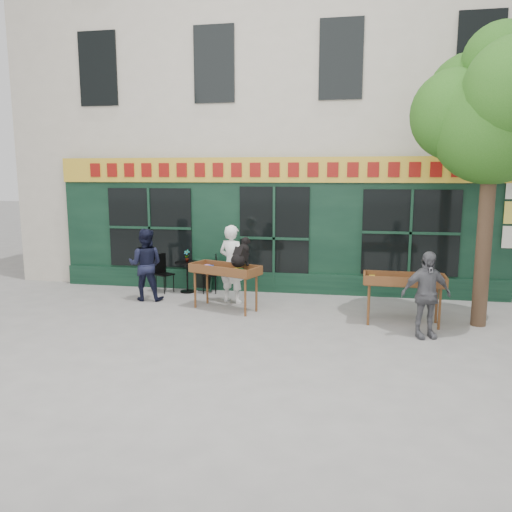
{
  "coord_description": "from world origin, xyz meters",
  "views": [
    {
      "loc": [
        1.74,
        -9.65,
        2.89
      ],
      "look_at": [
        -0.12,
        0.5,
        1.2
      ],
      "focal_mm": 35.0,
      "sensor_mm": 36.0,
      "label": 1
    }
  ],
  "objects_px": {
    "dog": "(240,251)",
    "man_right": "(426,295)",
    "woman": "(232,264)",
    "book_cart_center": "(225,272)",
    "book_cart_right": "(404,283)",
    "man_left": "(146,265)",
    "bistro_table": "(187,271)"
  },
  "relations": [
    {
      "from": "man_left",
      "to": "dog",
      "type": "bearing_deg",
      "value": 160.95
    },
    {
      "from": "book_cart_center",
      "to": "man_left",
      "type": "height_order",
      "value": "man_left"
    },
    {
      "from": "book_cart_center",
      "to": "book_cart_right",
      "type": "xyz_separation_m",
      "value": [
        3.65,
        -0.41,
        0.0
      ]
    },
    {
      "from": "woman",
      "to": "man_right",
      "type": "bearing_deg",
      "value": 176.31
    },
    {
      "from": "dog",
      "to": "man_right",
      "type": "bearing_deg",
      "value": 3.78
    },
    {
      "from": "man_right",
      "to": "woman",
      "type": "bearing_deg",
      "value": 137.63
    },
    {
      "from": "dog",
      "to": "book_cart_center",
      "type": "bearing_deg",
      "value": -167.18
    },
    {
      "from": "book_cart_center",
      "to": "man_right",
      "type": "xyz_separation_m",
      "value": [
        3.95,
        -1.16,
        -0.04
      ]
    },
    {
      "from": "man_right",
      "to": "bistro_table",
      "type": "bearing_deg",
      "value": 136.36
    },
    {
      "from": "dog",
      "to": "book_cart_right",
      "type": "height_order",
      "value": "dog"
    },
    {
      "from": "woman",
      "to": "bistro_table",
      "type": "distance_m",
      "value": 1.55
    },
    {
      "from": "woman",
      "to": "man_right",
      "type": "xyz_separation_m",
      "value": [
        3.95,
        -1.81,
        -0.11
      ]
    },
    {
      "from": "book_cart_center",
      "to": "bistro_table",
      "type": "height_order",
      "value": "book_cart_center"
    },
    {
      "from": "bistro_table",
      "to": "woman",
      "type": "bearing_deg",
      "value": -29.6
    },
    {
      "from": "book_cart_right",
      "to": "man_left",
      "type": "relative_size",
      "value": 0.91
    },
    {
      "from": "book_cart_center",
      "to": "book_cart_right",
      "type": "distance_m",
      "value": 3.68
    },
    {
      "from": "bistro_table",
      "to": "book_cart_right",
      "type": "bearing_deg",
      "value": -20.02
    },
    {
      "from": "book_cart_center",
      "to": "man_left",
      "type": "bearing_deg",
      "value": -172.87
    },
    {
      "from": "book_cart_center",
      "to": "woman",
      "type": "xyz_separation_m",
      "value": [
        0.0,
        0.65,
        0.07
      ]
    },
    {
      "from": "man_left",
      "to": "book_cart_center",
      "type": "bearing_deg",
      "value": 160.13
    },
    {
      "from": "book_cart_center",
      "to": "book_cart_right",
      "type": "relative_size",
      "value": 1.07
    },
    {
      "from": "man_right",
      "to": "bistro_table",
      "type": "distance_m",
      "value": 5.86
    },
    {
      "from": "book_cart_right",
      "to": "bistro_table",
      "type": "xyz_separation_m",
      "value": [
        -4.96,
        1.81,
        -0.28
      ]
    },
    {
      "from": "bistro_table",
      "to": "book_cart_center",
      "type": "bearing_deg",
      "value": -46.77
    },
    {
      "from": "man_right",
      "to": "man_left",
      "type": "height_order",
      "value": "man_left"
    },
    {
      "from": "woman",
      "to": "book_cart_right",
      "type": "distance_m",
      "value": 3.8
    },
    {
      "from": "dog",
      "to": "woman",
      "type": "xyz_separation_m",
      "value": [
        -0.35,
        0.7,
        -0.4
      ]
    },
    {
      "from": "bistro_table",
      "to": "dog",
      "type": "bearing_deg",
      "value": -41.02
    },
    {
      "from": "woman",
      "to": "man_left",
      "type": "bearing_deg",
      "value": 25.37
    },
    {
      "from": "book_cart_right",
      "to": "man_left",
      "type": "height_order",
      "value": "man_left"
    },
    {
      "from": "book_cart_right",
      "to": "dog",
      "type": "bearing_deg",
      "value": 176.0
    },
    {
      "from": "book_cart_center",
      "to": "dog",
      "type": "distance_m",
      "value": 0.59
    }
  ]
}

